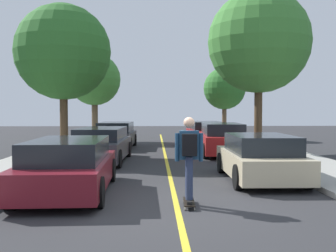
{
  "coord_description": "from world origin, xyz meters",
  "views": [
    {
      "loc": [
        -0.45,
        -7.9,
        2.0
      ],
      "look_at": [
        0.08,
        7.71,
        1.35
      ],
      "focal_mm": 41.75,
      "sensor_mm": 36.0,
      "label": 1
    }
  ],
  "objects_px": {
    "parked_car_right_near": "(222,139)",
    "street_tree_right_nearest": "(259,42)",
    "street_tree_left_nearest": "(63,53)",
    "skateboard": "(189,202)",
    "parked_car_left_nearest": "(69,166)",
    "skateboarder": "(189,154)",
    "street_tree_right_near": "(224,89)",
    "street_tree_left_near": "(95,80)",
    "parked_car_right_nearest": "(260,158)",
    "parked_car_left_far": "(116,135)",
    "parked_car_right_far": "(206,133)",
    "parked_car_left_near": "(101,145)"
  },
  "relations": [
    {
      "from": "parked_car_right_nearest",
      "to": "parked_car_left_near",
      "type": "bearing_deg",
      "value": 140.34
    },
    {
      "from": "parked_car_left_nearest",
      "to": "parked_car_left_far",
      "type": "distance_m",
      "value": 11.11
    },
    {
      "from": "parked_car_left_far",
      "to": "skateboard",
      "type": "relative_size",
      "value": 5.06
    },
    {
      "from": "parked_car_right_nearest",
      "to": "street_tree_right_nearest",
      "type": "xyz_separation_m",
      "value": [
        1.74,
        6.74,
        4.4
      ]
    },
    {
      "from": "parked_car_right_near",
      "to": "street_tree_left_near",
      "type": "distance_m",
      "value": 10.74
    },
    {
      "from": "parked_car_right_far",
      "to": "street_tree_left_nearest",
      "type": "height_order",
      "value": "street_tree_left_nearest"
    },
    {
      "from": "parked_car_left_nearest",
      "to": "street_tree_left_near",
      "type": "relative_size",
      "value": 0.81
    },
    {
      "from": "parked_car_right_far",
      "to": "parked_car_right_near",
      "type": "bearing_deg",
      "value": -90.02
    },
    {
      "from": "street_tree_left_nearest",
      "to": "skateboard",
      "type": "distance_m",
      "value": 10.48
    },
    {
      "from": "parked_car_left_near",
      "to": "parked_car_right_near",
      "type": "distance_m",
      "value": 5.43
    },
    {
      "from": "parked_car_left_far",
      "to": "skateboard",
      "type": "height_order",
      "value": "parked_car_left_far"
    },
    {
      "from": "street_tree_left_nearest",
      "to": "parked_car_right_nearest",
      "type": "bearing_deg",
      "value": -39.47
    },
    {
      "from": "street_tree_right_near",
      "to": "skateboarder",
      "type": "bearing_deg",
      "value": -102.31
    },
    {
      "from": "street_tree_left_nearest",
      "to": "street_tree_left_near",
      "type": "height_order",
      "value": "street_tree_left_nearest"
    },
    {
      "from": "street_tree_left_near",
      "to": "parked_car_left_far",
      "type": "bearing_deg",
      "value": -68.22
    },
    {
      "from": "parked_car_right_near",
      "to": "street_tree_right_nearest",
      "type": "bearing_deg",
      "value": 16.31
    },
    {
      "from": "parked_car_right_near",
      "to": "skateboarder",
      "type": "relative_size",
      "value": 2.52
    },
    {
      "from": "parked_car_left_nearest",
      "to": "parked_car_left_far",
      "type": "xyz_separation_m",
      "value": [
        0.0,
        11.11,
        0.02
      ]
    },
    {
      "from": "parked_car_right_far",
      "to": "parked_car_left_far",
      "type": "bearing_deg",
      "value": -157.59
    },
    {
      "from": "parked_car_left_near",
      "to": "street_tree_left_near",
      "type": "height_order",
      "value": "street_tree_left_near"
    },
    {
      "from": "street_tree_right_nearest",
      "to": "skateboarder",
      "type": "relative_size",
      "value": 4.15
    },
    {
      "from": "parked_car_left_far",
      "to": "skateboard",
      "type": "bearing_deg",
      "value": -77.5
    },
    {
      "from": "street_tree_right_nearest",
      "to": "parked_car_right_nearest",
      "type": "bearing_deg",
      "value": -104.49
    },
    {
      "from": "parked_car_left_far",
      "to": "street_tree_right_nearest",
      "type": "relative_size",
      "value": 0.59
    },
    {
      "from": "parked_car_right_far",
      "to": "street_tree_right_nearest",
      "type": "distance_m",
      "value": 6.82
    },
    {
      "from": "parked_car_left_nearest",
      "to": "skateboarder",
      "type": "height_order",
      "value": "skateboarder"
    },
    {
      "from": "street_tree_left_near",
      "to": "skateboarder",
      "type": "distance_m",
      "value": 17.67
    },
    {
      "from": "street_tree_left_nearest",
      "to": "skateboarder",
      "type": "xyz_separation_m",
      "value": [
        4.5,
        -8.47,
        -3.27
      ]
    },
    {
      "from": "street_tree_left_nearest",
      "to": "street_tree_left_near",
      "type": "relative_size",
      "value": 1.15
    },
    {
      "from": "parked_car_left_nearest",
      "to": "parked_car_right_nearest",
      "type": "distance_m",
      "value": 5.24
    },
    {
      "from": "parked_car_right_near",
      "to": "street_tree_right_nearest",
      "type": "relative_size",
      "value": 0.61
    },
    {
      "from": "parked_car_left_near",
      "to": "street_tree_left_near",
      "type": "xyz_separation_m",
      "value": [
        -1.74,
        9.79,
        3.22
      ]
    },
    {
      "from": "parked_car_right_far",
      "to": "skateboard",
      "type": "xyz_separation_m",
      "value": [
        -2.26,
        -14.53,
        -0.57
      ]
    },
    {
      "from": "street_tree_left_nearest",
      "to": "skateboarder",
      "type": "height_order",
      "value": "street_tree_left_nearest"
    },
    {
      "from": "street_tree_right_near",
      "to": "street_tree_left_near",
      "type": "bearing_deg",
      "value": -170.26
    },
    {
      "from": "parked_car_left_near",
      "to": "parked_car_right_far",
      "type": "bearing_deg",
      "value": 56.21
    },
    {
      "from": "parked_car_left_far",
      "to": "street_tree_left_nearest",
      "type": "distance_m",
      "value": 5.74
    },
    {
      "from": "parked_car_right_nearest",
      "to": "street_tree_left_near",
      "type": "bearing_deg",
      "value": 115.85
    },
    {
      "from": "parked_car_left_nearest",
      "to": "street_tree_right_near",
      "type": "relative_size",
      "value": 0.93
    },
    {
      "from": "street_tree_left_nearest",
      "to": "parked_car_left_far",
      "type": "bearing_deg",
      "value": 66.57
    },
    {
      "from": "street_tree_left_nearest",
      "to": "street_tree_right_near",
      "type": "relative_size",
      "value": 1.32
    },
    {
      "from": "skateboard",
      "to": "street_tree_right_near",
      "type": "bearing_deg",
      "value": 77.67
    },
    {
      "from": "parked_car_left_near",
      "to": "skateboard",
      "type": "bearing_deg",
      "value": -68.55
    },
    {
      "from": "parked_car_left_nearest",
      "to": "skateboard",
      "type": "bearing_deg",
      "value": -26.04
    },
    {
      "from": "skateboarder",
      "to": "parked_car_right_near",
      "type": "bearing_deg",
      "value": 76.13
    },
    {
      "from": "parked_car_right_far",
      "to": "street_tree_right_nearest",
      "type": "height_order",
      "value": "street_tree_right_nearest"
    },
    {
      "from": "parked_car_left_far",
      "to": "street_tree_right_near",
      "type": "xyz_separation_m",
      "value": [
        6.76,
        5.82,
        2.75
      ]
    },
    {
      "from": "street_tree_left_near",
      "to": "street_tree_right_nearest",
      "type": "relative_size",
      "value": 0.75
    },
    {
      "from": "parked_car_right_nearest",
      "to": "street_tree_left_near",
      "type": "distance_m",
      "value": 15.83
    },
    {
      "from": "parked_car_left_nearest",
      "to": "skateboarder",
      "type": "xyz_separation_m",
      "value": [
        2.76,
        -1.38,
        0.44
      ]
    }
  ]
}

